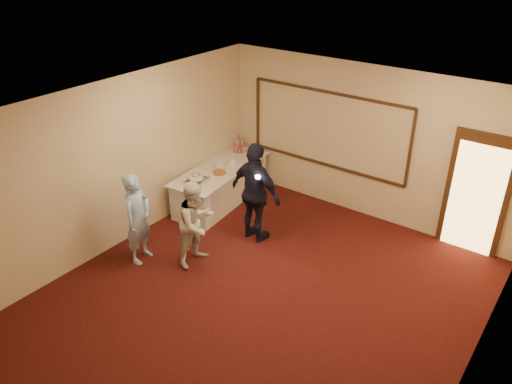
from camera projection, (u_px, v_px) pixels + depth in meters
floor at (256, 302)px, 7.70m from camera, size 7.00×7.00×0.00m
room_walls at (256, 186)px, 6.76m from camera, size 6.04×7.04×3.02m
wall_molding at (327, 130)px, 9.85m from camera, size 3.45×0.04×1.55m
doorway at (476, 195)px, 8.53m from camera, size 1.05×0.07×2.20m
buffet_table at (221, 184)px, 10.41m from camera, size 1.20×2.54×0.77m
pavlova_tray at (196, 179)px, 9.58m from camera, size 0.39×0.51×0.18m
cupcake_stand at (240, 144)px, 10.94m from camera, size 0.29×0.29×0.43m
plate_stack_a at (219, 165)px, 10.15m from camera, size 0.19×0.19×0.16m
plate_stack_b at (232, 161)px, 10.33m from camera, size 0.18×0.18×0.15m
tart at (219, 173)px, 9.95m from camera, size 0.29×0.29×0.06m
man at (138, 219)px, 8.35m from camera, size 0.51×0.66×1.62m
woman at (196, 223)px, 8.33m from camera, size 0.60×0.76×1.51m
guest at (256, 193)px, 8.88m from camera, size 1.15×0.59×1.88m
camera_flash at (258, 177)px, 8.43m from camera, size 0.08×0.06×0.05m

